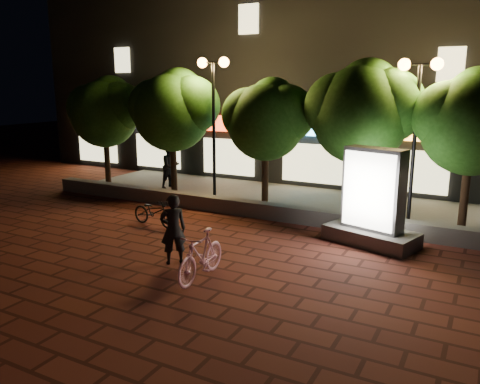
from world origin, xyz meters
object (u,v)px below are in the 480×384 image
Objects in this scene: scooter_parked at (154,212)px; street_lamp_left at (213,93)px; ad_kiosk at (373,206)px; rider at (173,229)px; tree_left at (174,108)px; street_lamp_right at (418,99)px; tree_right at (363,109)px; tree_far_right at (475,118)px; tree_mid at (268,117)px; scooter_pink at (201,256)px; tree_far_left at (106,109)px; pedestrian at (171,166)px.

street_lamp_left is at bearing 6.48° from scooter_parked.
ad_kiosk reaches higher than rider.
tree_left is 8.96m from street_lamp_right.
tree_right is at bearing 2.81° from street_lamp_left.
rider is (-4.57, -5.98, -3.02)m from street_lamp_right.
tree_left is 1.80× the size of ad_kiosk.
tree_far_right is 9.84m from scooter_parked.
tree_mid is 7.41m from scooter_pink.
street_lamp_right reaches higher than ad_kiosk.
tree_mid is 5.39m from ad_kiosk.
scooter_pink is at bearing -117.98° from street_lamp_right.
tree_far_right is 2.80× the size of scooter_parked.
street_lamp_left reaches higher than scooter_parked.
street_lamp_left reaches higher than ad_kiosk.
rider is (4.38, -6.24, -2.57)m from tree_left.
tree_far_right is at bearing 52.31° from scooter_pink.
tree_left reaches higher than tree_far_left.
scooter_parked is at bearing -88.08° from rider.
rider is at bearing -135.98° from ad_kiosk.
rider is at bearing -115.12° from tree_right.
tree_mid is at bearing 7.31° from street_lamp_left.
street_lamp_left is 7.18m from rider.
street_lamp_right is 8.11m from rider.
ad_kiosk is (8.30, -2.44, -2.37)m from tree_left.
ad_kiosk reaches higher than scooter_pink.
scooter_parked is 0.94× the size of pedestrian.
tree_right is 5.38m from street_lamp_left.
street_lamp_left is 2.85× the size of pedestrian.
pedestrian is (-9.69, 0.93, -2.91)m from street_lamp_right.
street_lamp_right is (8.95, -0.26, 0.45)m from tree_left.
ad_kiosk is 6.54m from scooter_parked.
tree_right is 2.98× the size of scooter_parked.
tree_mid is at bearing -85.53° from pedestrian.
street_lamp_right is at bearing -9.10° from tree_right.
ad_kiosk is at bearing -16.40° from tree_left.
rider is at bearing -134.46° from tree_far_right.
tree_far_left is 10.81m from tree_right.
tree_mid is 3.32m from tree_right.
tree_far_right is (3.20, -0.00, -0.20)m from tree_right.
pedestrian is (-8.05, 0.67, -2.58)m from tree_right.
tree_mid reaches higher than scooter_pink.
ad_kiosk is 9.57m from pedestrian.
street_lamp_right reaches higher than tree_mid.
tree_far_left is at bearing 168.31° from ad_kiosk.
tree_far_right reaches higher than rider.
tree_far_left is 5.50m from street_lamp_left.
tree_mid is 0.90× the size of street_lamp_right.
tree_far_left is 3.65m from pedestrian.
rider is 3.39m from scooter_parked.
tree_far_left is 14.00m from tree_far_right.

